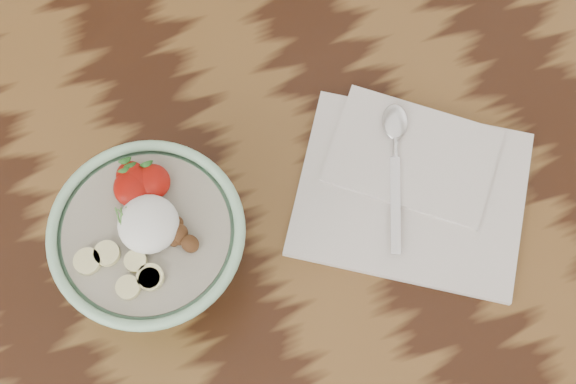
% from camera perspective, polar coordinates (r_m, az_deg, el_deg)
% --- Properties ---
extents(table, '(1.60, 0.90, 0.75)m').
position_cam_1_polar(table, '(0.97, -6.12, -3.02)').
color(table, black).
rests_on(table, ground).
extents(breakfast_bowl, '(0.19, 0.19, 0.13)m').
position_cam_1_polar(breakfast_bowl, '(0.81, -9.63, -3.57)').
color(breakfast_bowl, '#9ED5AD').
rests_on(breakfast_bowl, table).
extents(napkin, '(0.31, 0.30, 0.02)m').
position_cam_1_polar(napkin, '(0.89, 8.77, 0.46)').
color(napkin, silver).
rests_on(napkin, table).
extents(spoon, '(0.09, 0.17, 0.01)m').
position_cam_1_polar(spoon, '(0.89, 7.62, 3.54)').
color(spoon, silver).
rests_on(spoon, napkin).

